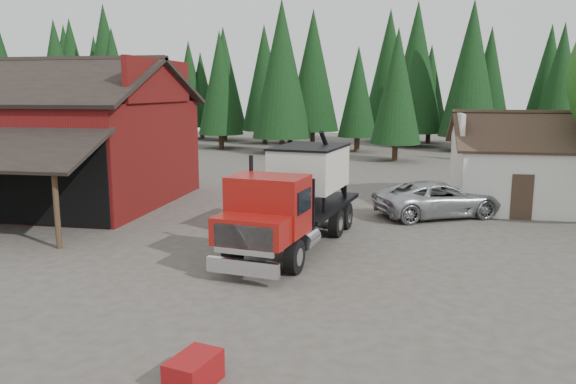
# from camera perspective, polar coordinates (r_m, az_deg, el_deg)

# --- Properties ---
(ground) EXTENTS (120.00, 120.00, 0.00)m
(ground) POSITION_cam_1_polar(r_m,az_deg,el_deg) (17.39, -10.23, -8.48)
(ground) COLOR #454036
(ground) RESTS_ON ground
(red_barn) EXTENTS (12.80, 13.63, 7.18)m
(red_barn) POSITION_cam_1_polar(r_m,az_deg,el_deg) (30.59, -23.12, 4.09)
(red_barn) COLOR maroon
(red_barn) RESTS_ON ground
(farmhouse) EXTENTS (8.60, 6.42, 4.65)m
(farmhouse) POSITION_cam_1_polar(r_m,az_deg,el_deg) (29.41, 24.46, 1.76)
(farmhouse) COLOR silver
(farmhouse) RESTS_ON ground
(conifer_backdrop) EXTENTS (76.00, 16.00, 16.00)m
(conifer_backdrop) POSITION_cam_1_polar(r_m,az_deg,el_deg) (57.91, 4.87, 4.72)
(conifer_backdrop) COLOR black
(conifer_backdrop) RESTS_ON ground
(near_pine_a) EXTENTS (4.40, 4.40, 11.40)m
(near_pine_a) POSITION_cam_1_polar(r_m,az_deg,el_deg) (51.63, -22.40, 10.44)
(near_pine_a) COLOR #382619
(near_pine_a) RESTS_ON ground
(near_pine_b) EXTENTS (3.96, 3.96, 10.40)m
(near_pine_b) POSITION_cam_1_polar(r_m,az_deg,el_deg) (45.33, 11.02, 10.50)
(near_pine_b) COLOR #382619
(near_pine_b) RESTS_ON ground
(near_pine_d) EXTENTS (5.28, 5.28, 13.40)m
(near_pine_d) POSITION_cam_1_polar(r_m,az_deg,el_deg) (50.38, -0.63, 12.36)
(near_pine_d) COLOR #382619
(near_pine_d) RESTS_ON ground
(feed_truck) EXTENTS (3.85, 9.24, 4.05)m
(feed_truck) POSITION_cam_1_polar(r_m,az_deg,el_deg) (19.99, 0.80, -0.25)
(feed_truck) COLOR black
(feed_truck) RESTS_ON ground
(silver_car) EXTENTS (6.24, 4.84, 1.58)m
(silver_car) POSITION_cam_1_polar(r_m,az_deg,el_deg) (25.84, 15.02, -0.70)
(silver_car) COLOR #ADB1B5
(silver_car) RESTS_ON ground
(equip_box) EXTENTS (0.95, 1.24, 0.60)m
(equip_box) POSITION_cam_1_polar(r_m,az_deg,el_deg) (11.29, -9.55, -17.53)
(equip_box) COLOR maroon
(equip_box) RESTS_ON ground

